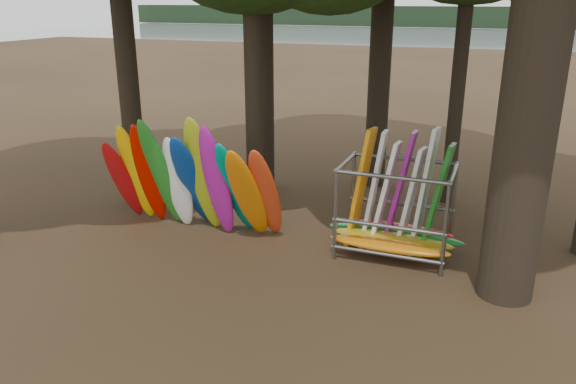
% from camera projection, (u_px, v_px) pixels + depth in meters
% --- Properties ---
extents(ground, '(120.00, 120.00, 0.00)m').
position_uv_depth(ground, '(278.00, 280.00, 11.63)').
color(ground, '#47331E').
rests_on(ground, ground).
extents(lake, '(160.00, 160.00, 0.00)m').
position_uv_depth(lake, '(475.00, 49.00, 64.47)').
color(lake, gray).
rests_on(lake, ground).
extents(far_shore, '(160.00, 4.00, 4.00)m').
position_uv_depth(far_shore, '(494.00, 17.00, 107.85)').
color(far_shore, black).
rests_on(far_shore, ground).
extents(kayak_row, '(4.67, 2.05, 3.19)m').
position_uv_depth(kayak_row, '(192.00, 182.00, 13.51)').
color(kayak_row, '#B00C0E').
rests_on(kayak_row, ground).
extents(storage_rack, '(3.13, 1.56, 2.92)m').
position_uv_depth(storage_rack, '(395.00, 213.00, 12.52)').
color(storage_rack, slate).
rests_on(storage_rack, ground).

